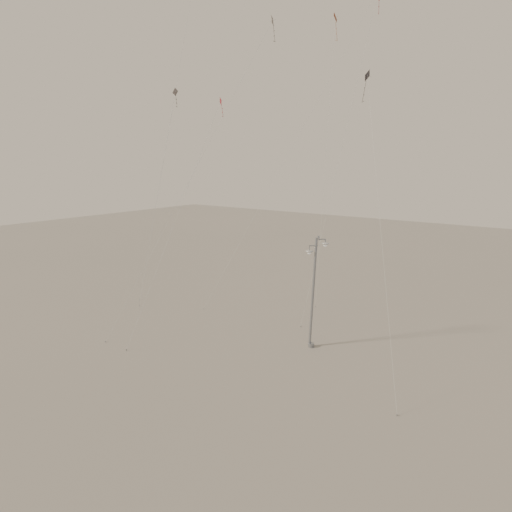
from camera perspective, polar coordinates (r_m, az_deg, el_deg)
The scene contains 9 objects.
ground at distance 27.93m, azimuth -6.60°, elevation -15.22°, with size 160.00×160.00×0.00m, color gray.
street_lamp at distance 28.81m, azimuth 8.24°, elevation -4.75°, with size 1.42×1.15×8.35m.
kite_0 at distance 46.32m, azimuth -10.00°, elevation 29.07°, with size 0.89×10.46×35.04m.
kite_1 at distance 32.78m, azimuth -3.73°, elevation 20.93°, with size 7.07×12.56×24.29m.
kite_3 at distance 34.05m, azimuth -8.35°, elevation 12.96°, with size 0.91×11.97×18.77m.
kite_4 at distance 28.06m, azimuth 16.26°, elevation 16.08°, with size 6.26×8.76×19.43m.
kite_5 at distance 40.32m, azimuth 10.68°, elevation 23.28°, with size 1.36×4.81×26.53m.
kite_6 at distance 39.69m, azimuth -12.64°, elevation 15.30°, with size 1.08×5.36×20.09m.
kite_7 at distance 40.38m, azimuth 12.30°, elevation 26.17°, with size 10.78×12.93×28.72m.
Camera 1 is at (16.80, -18.03, 13.13)m, focal length 28.00 mm.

